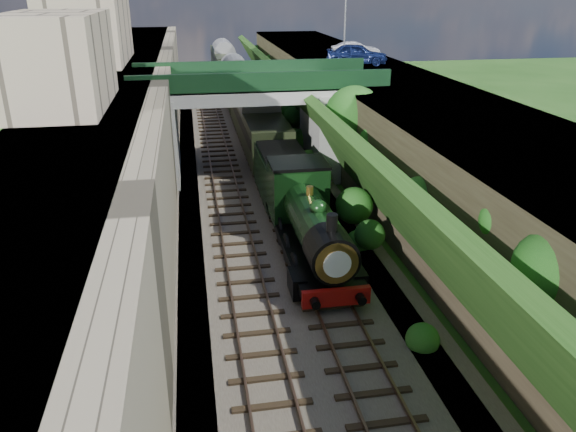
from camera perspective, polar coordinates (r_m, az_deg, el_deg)
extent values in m
plane|color=#1E4714|center=(18.01, 5.50, -19.94)|extent=(160.00, 160.00, 0.00)
cube|color=#473F38|center=(35.09, -3.00, 2.44)|extent=(10.00, 90.00, 0.20)
cube|color=#756B56|center=(33.89, -12.45, 7.24)|extent=(1.00, 90.00, 7.00)
cube|color=#262628|center=(34.24, -18.34, 6.78)|extent=(6.00, 90.00, 7.00)
cube|color=#262628|center=(36.49, 12.01, 7.75)|extent=(8.00, 90.00, 6.25)
cube|color=#1E4714|center=(35.20, 5.08, 6.90)|extent=(4.02, 90.00, 6.36)
sphere|color=#194C14|center=(17.77, 25.39, -4.90)|extent=(2.37, 2.37, 2.37)
sphere|color=#194C14|center=(20.03, 21.12, -0.38)|extent=(1.67, 1.67, 1.67)
sphere|color=#194C14|center=(22.02, 18.11, 2.30)|extent=(1.31, 1.31, 1.31)
sphere|color=#194C14|center=(24.52, 13.27, 1.92)|extent=(1.77, 1.77, 1.77)
sphere|color=#194C14|center=(26.49, 8.30, -1.89)|extent=(1.44, 1.44, 1.44)
sphere|color=#194C14|center=(29.19, 6.73, 1.04)|extent=(1.95, 1.95, 1.95)
sphere|color=#194C14|center=(31.52, 8.41, 7.82)|extent=(1.23, 1.23, 1.23)
sphere|color=#194C14|center=(36.00, 2.64, 3.97)|extent=(2.33, 2.33, 2.33)
sphere|color=#194C14|center=(37.94, 2.17, 5.33)|extent=(1.89, 1.89, 1.89)
sphere|color=#194C14|center=(41.69, 1.34, 7.49)|extent=(2.00, 2.00, 2.00)
sphere|color=#194C14|center=(43.93, 3.23, 12.44)|extent=(1.69, 1.69, 1.69)
sphere|color=#194C14|center=(46.60, 0.63, 10.03)|extent=(1.75, 1.75, 1.75)
sphere|color=#194C14|center=(48.58, 0.16, 10.52)|extent=(1.58, 1.58, 1.58)
sphere|color=#194C14|center=(52.71, -1.50, 10.04)|extent=(1.62, 1.62, 1.62)
sphere|color=#194C14|center=(55.46, -1.04, 12.22)|extent=(2.10, 2.10, 2.10)
sphere|color=#194C14|center=(57.85, -2.20, 11.31)|extent=(1.59, 1.59, 1.59)
sphere|color=#194C14|center=(61.63, -2.24, 12.81)|extent=(1.73, 1.73, 1.73)
sphere|color=#194C14|center=(63.48, -1.61, 14.56)|extent=(1.85, 1.85, 1.85)
sphere|color=#194C14|center=(67.09, -1.81, 15.46)|extent=(1.44, 1.44, 1.44)
sphere|color=#194C14|center=(69.61, -3.49, 13.40)|extent=(2.29, 2.29, 2.29)
sphere|color=#194C14|center=(73.22, -2.74, 15.70)|extent=(1.27, 1.27, 1.27)
sphere|color=#194C14|center=(75.69, -4.00, 14.21)|extent=(1.65, 1.65, 1.65)
sphere|color=#194C14|center=(77.93, -3.12, 16.26)|extent=(1.91, 1.91, 1.91)
cube|color=black|center=(34.88, -6.27, 2.45)|extent=(2.50, 90.00, 0.07)
cube|color=brown|center=(34.82, -7.45, 2.52)|extent=(0.08, 90.00, 0.14)
cube|color=brown|center=(34.89, -5.10, 2.67)|extent=(0.08, 90.00, 0.14)
cube|color=black|center=(35.20, -1.06, 2.77)|extent=(2.50, 90.00, 0.07)
cube|color=brown|center=(35.07, -2.22, 2.85)|extent=(0.08, 90.00, 0.14)
cube|color=brown|center=(35.28, 0.09, 2.98)|extent=(0.08, 90.00, 0.14)
cube|color=gray|center=(37.55, -3.18, 12.63)|extent=(16.00, 6.00, 0.90)
cube|color=#13351A|center=(34.60, -2.62, 13.39)|extent=(16.00, 0.30, 1.20)
cube|color=#13351A|center=(40.20, -3.72, 14.65)|extent=(16.00, 0.30, 1.20)
cube|color=gray|center=(37.92, -12.20, 7.85)|extent=(1.40, 6.40, 5.70)
cube|color=gray|center=(38.96, 3.87, 8.70)|extent=(2.40, 6.40, 5.70)
cube|color=gray|center=(43.30, -19.79, 18.47)|extent=(5.00, 10.00, 6.00)
cube|color=gray|center=(27.50, -22.41, 14.37)|extent=(4.00, 8.00, 4.00)
cylinder|color=black|center=(35.05, 6.54, 5.92)|extent=(0.30, 0.30, 4.40)
sphere|color=#194C14|center=(34.40, 6.74, 10.07)|extent=(3.60, 3.60, 3.60)
sphere|color=#194C14|center=(35.42, 7.11, 9.42)|extent=(2.40, 2.40, 2.40)
cylinder|color=gray|center=(45.74, 5.80, 18.81)|extent=(0.14, 0.14, 6.00)
imported|color=#111C4C|center=(45.91, 7.02, 16.02)|extent=(5.08, 3.27, 1.61)
imported|color=#B4B3B8|center=(50.06, 6.87, 16.40)|extent=(4.23, 1.90, 1.35)
cube|color=black|center=(25.64, 2.59, -4.47)|extent=(2.40, 8.40, 0.60)
cube|color=black|center=(26.28, 2.14, -2.43)|extent=(2.70, 10.00, 0.35)
cube|color=maroon|center=(21.94, 4.92, -8.20)|extent=(2.70, 0.25, 0.70)
cylinder|color=black|center=(25.04, 2.56, -0.49)|extent=(1.90, 5.60, 1.90)
cylinder|color=black|center=(22.12, 4.39, -3.78)|extent=(1.96, 1.80, 1.96)
cylinder|color=white|center=(21.28, 5.03, -4.93)|extent=(1.10, 0.05, 1.10)
cylinder|color=black|center=(21.62, 4.48, -0.93)|extent=(0.44, 0.44, 0.90)
sphere|color=black|center=(23.76, 3.12, 0.80)|extent=(0.76, 0.76, 0.76)
cylinder|color=#A57F33|center=(25.36, 2.22, 2.49)|extent=(0.32, 0.32, 0.50)
cube|color=black|center=(28.26, 1.01, 2.60)|extent=(2.75, 2.40, 2.80)
cube|color=black|center=(27.80, 1.03, 5.41)|extent=(2.85, 2.50, 0.15)
cube|color=black|center=(23.01, 0.93, -6.84)|extent=(0.60, 1.40, 0.90)
cube|color=black|center=(23.55, 6.95, -6.27)|extent=(0.60, 1.40, 0.90)
cube|color=black|center=(33.04, -0.45, 1.82)|extent=(2.30, 6.00, 0.50)
cube|color=black|center=(32.95, -0.46, 2.23)|extent=(2.60, 6.00, 0.50)
cube|color=black|center=(32.55, -0.46, 4.21)|extent=(2.70, 6.00, 2.40)
cube|color=black|center=(32.18, -0.47, 6.32)|extent=(2.50, 5.60, 0.20)
cube|color=black|center=(44.94, -3.14, 7.36)|extent=(2.30, 17.00, 0.40)
cube|color=black|center=(44.87, -3.14, 7.67)|extent=(2.50, 17.00, 0.50)
cube|color=#252D19|center=(44.51, -3.18, 9.54)|extent=(2.80, 18.00, 2.70)
cube|color=slate|center=(44.20, -3.23, 11.43)|extent=(2.90, 18.00, 0.50)
cube|color=black|center=(63.19, -5.27, 11.73)|extent=(2.30, 17.00, 0.40)
cube|color=black|center=(63.14, -5.28, 11.96)|extent=(2.50, 17.00, 0.50)
cube|color=#252D19|center=(62.89, -5.33, 13.30)|extent=(2.80, 18.00, 2.70)
cube|color=slate|center=(62.67, -5.38, 14.65)|extent=(2.90, 18.00, 0.50)
cube|color=black|center=(81.69, -6.47, 14.13)|extent=(2.30, 17.00, 0.40)
cube|color=black|center=(81.65, -6.48, 14.31)|extent=(2.50, 17.00, 0.50)
cube|color=#252D19|center=(81.45, -6.53, 15.35)|extent=(2.80, 18.00, 2.70)
cube|color=slate|center=(81.28, -6.58, 16.40)|extent=(2.90, 18.00, 0.50)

